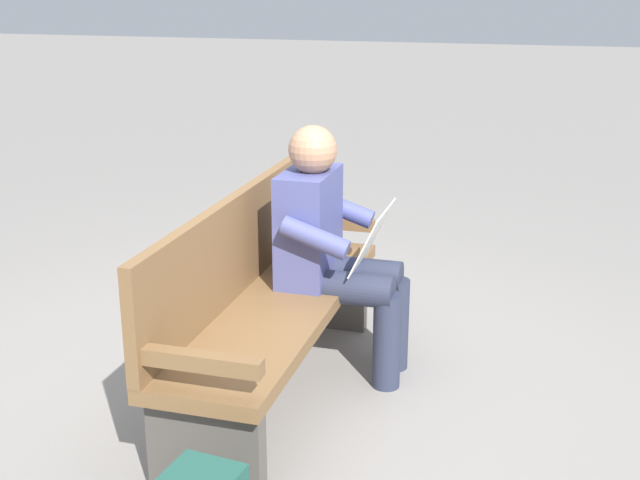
% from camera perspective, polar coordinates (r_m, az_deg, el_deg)
% --- Properties ---
extents(ground_plane, '(40.00, 40.00, 0.00)m').
position_cam_1_polar(ground_plane, '(3.81, -2.85, -10.58)').
color(ground_plane, gray).
extents(bench_near, '(1.80, 0.50, 0.90)m').
position_cam_1_polar(bench_near, '(3.64, -4.02, -4.06)').
color(bench_near, brown).
rests_on(bench_near, ground).
extents(person_seated, '(0.57, 0.58, 1.18)m').
position_cam_1_polar(person_seated, '(3.79, 0.85, -0.35)').
color(person_seated, '#474C84').
rests_on(person_seated, ground).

